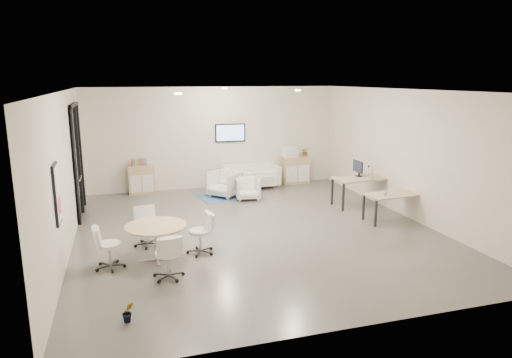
{
  "coord_description": "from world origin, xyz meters",
  "views": [
    {
      "loc": [
        -2.89,
        -9.71,
        3.47
      ],
      "look_at": [
        0.14,
        0.4,
        1.12
      ],
      "focal_mm": 32.0,
      "sensor_mm": 36.0,
      "label": 1
    }
  ],
  "objects": [
    {
      "name": "sideboard_left",
      "position": [
        -2.35,
        4.27,
        0.43
      ],
      "size": [
        0.77,
        0.4,
        0.87
      ],
      "color": "tan",
      "rests_on": "room_shell"
    },
    {
      "name": "sideboard_right",
      "position": [
        2.68,
        4.25,
        0.46
      ],
      "size": [
        0.91,
        0.44,
        0.91
      ],
      "color": "tan",
      "rests_on": "room_shell"
    },
    {
      "name": "ceiling_spots",
      "position": [
        -0.2,
        0.83,
        3.18
      ],
      "size": [
        3.14,
        4.14,
        0.03
      ],
      "color": "#FFEAC6",
      "rests_on": "room_shell"
    },
    {
      "name": "armchair_right",
      "position": [
        0.58,
        2.71,
        0.35
      ],
      "size": [
        0.75,
        0.71,
        0.69
      ],
      "primitive_type": "imported",
      "rotation": [
        0.0,
        0.0,
        -0.13
      ],
      "color": "silver",
      "rests_on": "room_shell"
    },
    {
      "name": "plant_cabinet",
      "position": [
        3.02,
        4.26,
        1.03
      ],
      "size": [
        0.32,
        0.34,
        0.22
      ],
      "primitive_type": "imported",
      "rotation": [
        0.0,
        0.0,
        0.24
      ],
      "color": "#3F7F3F",
      "rests_on": "sideboard_right"
    },
    {
      "name": "round_table",
      "position": [
        -2.34,
        -1.19,
        0.63
      ],
      "size": [
        1.18,
        1.18,
        0.71
      ],
      "color": "tan",
      "rests_on": "room_shell"
    },
    {
      "name": "armchair_left",
      "position": [
        0.01,
        3.22,
        0.42
      ],
      "size": [
        1.13,
        1.13,
        0.85
      ],
      "primitive_type": "imported",
      "rotation": [
        0.0,
        0.0,
        -0.83
      ],
      "color": "silver",
      "rests_on": "room_shell"
    },
    {
      "name": "plant_floor",
      "position": [
        -2.94,
        -3.41,
        0.07
      ],
      "size": [
        0.24,
        0.35,
        0.14
      ],
      "primitive_type": "imported",
      "rotation": [
        0.0,
        0.0,
        0.23
      ],
      "color": "#3F7F3F",
      "rests_on": "room_shell"
    },
    {
      "name": "artwork",
      "position": [
        -3.97,
        -1.6,
        1.55
      ],
      "size": [
        0.05,
        0.54,
        1.04
      ],
      "color": "black",
      "rests_on": "room_shell"
    },
    {
      "name": "monitor",
      "position": [
        3.35,
        1.29,
        1.04
      ],
      "size": [
        0.2,
        0.5,
        0.44
      ],
      "color": "black",
      "rests_on": "desk_rear"
    },
    {
      "name": "blue_rug",
      "position": [
        0.07,
        3.21,
        0.01
      ],
      "size": [
        1.81,
        1.37,
        0.01
      ],
      "primitive_type": "cube",
      "rotation": [
        0.0,
        0.0,
        0.18
      ],
      "color": "#305793",
      "rests_on": "room_shell"
    },
    {
      "name": "desk_rear",
      "position": [
        3.39,
        1.14,
        0.72
      ],
      "size": [
        1.6,
        0.9,
        0.8
      ],
      "rotation": [
        0.0,
        0.0,
        0.09
      ],
      "color": "tan",
      "rests_on": "room_shell"
    },
    {
      "name": "printer",
      "position": [
        2.46,
        4.26,
        1.07
      ],
      "size": [
        0.53,
        0.46,
        0.34
      ],
      "rotation": [
        0.0,
        0.0,
        0.12
      ],
      "color": "white",
      "rests_on": "sideboard_right"
    },
    {
      "name": "loveseat",
      "position": [
        1.05,
        4.06,
        0.35
      ],
      "size": [
        1.78,
        0.96,
        0.65
      ],
      "rotation": [
        0.0,
        0.0,
        0.05
      ],
      "color": "silver",
      "rests_on": "room_shell"
    },
    {
      "name": "cup",
      "position": [
        3.18,
        -0.34,
        0.76
      ],
      "size": [
        0.16,
        0.14,
        0.13
      ],
      "primitive_type": "imported",
      "rotation": [
        0.0,
        0.0,
        0.36
      ],
      "color": "white",
      "rests_on": "desk_front"
    },
    {
      "name": "meeting_chairs",
      "position": [
        -2.34,
        -1.19,
        0.41
      ],
      "size": [
        2.4,
        2.4,
        0.82
      ],
      "color": "white",
      "rests_on": "room_shell"
    },
    {
      "name": "room_shell",
      "position": [
        0.0,
        0.0,
        1.6
      ],
      "size": [
        9.6,
        10.6,
        4.8
      ],
      "color": "#53504B",
      "rests_on": "ground"
    },
    {
      "name": "books",
      "position": [
        -2.38,
        4.28,
        0.98
      ],
      "size": [
        0.45,
        0.14,
        0.22
      ],
      "color": "red",
      "rests_on": "sideboard_left"
    },
    {
      "name": "glass_door",
      "position": [
        -3.95,
        2.51,
        1.5
      ],
      "size": [
        0.09,
        1.9,
        2.85
      ],
      "color": "black",
      "rests_on": "room_shell"
    },
    {
      "name": "wall_tv",
      "position": [
        0.5,
        4.46,
        1.75
      ],
      "size": [
        0.98,
        0.06,
        0.58
      ],
      "color": "black",
      "rests_on": "room_shell"
    },
    {
      "name": "desk_front",
      "position": [
        3.43,
        -0.32,
        0.62
      ],
      "size": [
        1.4,
        0.8,
        0.7
      ],
      "rotation": [
        0.0,
        0.0,
        0.1
      ],
      "color": "tan",
      "rests_on": "room_shell"
    }
  ]
}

